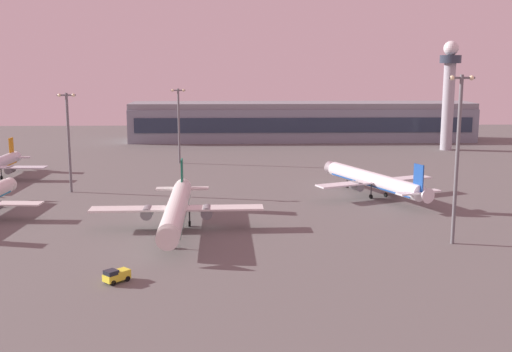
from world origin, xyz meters
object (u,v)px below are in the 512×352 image
airplane_terminal_side (177,208)px  maintenance_van (116,275)px  apron_light_east (458,151)px  apron_light_west (179,121)px  airplane_mid_apron (374,181)px  control_tower (449,88)px  apron_light_central (69,136)px

airplane_terminal_side → maintenance_van: size_ratio=10.59×
apron_light_east → maintenance_van: bearing=-161.7°
apron_light_east → apron_light_west: 114.17m
airplane_mid_apron → apron_light_east: (6.18, -42.40, 13.73)m
maintenance_van → apron_light_west: apron_light_west is taller
apron_light_east → apron_light_west: size_ratio=1.27×
airplane_terminal_side → maintenance_van: 32.27m
airplane_mid_apron → apron_light_east: 44.99m
airplane_terminal_side → apron_light_east: bearing=166.3°
airplane_terminal_side → airplane_mid_apron: bearing=-148.4°
control_tower → airplane_terminal_side: (-93.10, -114.55, -19.42)m
airplane_mid_apron → apron_light_central: 80.02m
airplane_mid_apron → apron_light_central: size_ratio=1.55×
control_tower → airplane_mid_apron: (-45.78, -83.72, -19.75)m
airplane_mid_apron → apron_light_central: bearing=151.1°
airplane_terminal_side → apron_light_west: (-7.29, 85.01, 9.92)m
airplane_terminal_side → apron_light_west: bearing=-86.6°
control_tower → maintenance_van: bearing=-124.3°
control_tower → maintenance_van: size_ratio=9.57×
control_tower → apron_light_west: (-100.39, -29.54, -9.50)m
apron_light_central → control_tower: bearing=31.4°
apron_light_central → maintenance_van: bearing=-70.2°
apron_light_central → apron_light_east: bearing=-30.4°
control_tower → maintenance_van: 178.20m
maintenance_van → apron_light_central: 75.40m
airplane_mid_apron → control_tower: bearing=37.9°
airplane_mid_apron → maintenance_van: bearing=-154.3°
apron_light_east → apron_light_west: apron_light_east is taller
apron_light_east → apron_light_central: bearing=149.6°
control_tower → apron_light_central: size_ratio=1.59×
apron_light_east → control_tower: bearing=72.6°
control_tower → apron_light_central: (-124.72, -76.20, -8.97)m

